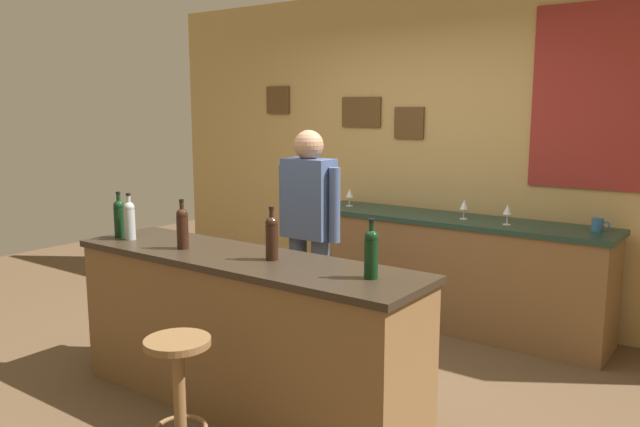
# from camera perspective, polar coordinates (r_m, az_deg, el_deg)

# --- Properties ---
(ground_plane) EXTENTS (10.00, 10.00, 0.00)m
(ground_plane) POSITION_cam_1_polar(r_m,az_deg,el_deg) (4.29, -3.04, -14.86)
(ground_plane) COLOR brown
(back_wall) EXTENTS (6.00, 0.09, 2.80)m
(back_wall) POSITION_cam_1_polar(r_m,az_deg,el_deg) (5.63, 10.24, 5.72)
(back_wall) COLOR tan
(back_wall) RESTS_ON ground_plane
(bar_counter) EXTENTS (2.30, 0.60, 0.92)m
(bar_counter) POSITION_cam_1_polar(r_m,az_deg,el_deg) (3.84, -6.93, -10.50)
(bar_counter) COLOR brown
(bar_counter) RESTS_ON ground_plane
(side_counter) EXTENTS (2.51, 0.56, 0.90)m
(side_counter) POSITION_cam_1_polar(r_m,az_deg,el_deg) (5.28, 11.78, -5.15)
(side_counter) COLOR brown
(side_counter) RESTS_ON ground_plane
(bartender) EXTENTS (0.52, 0.21, 1.62)m
(bartender) POSITION_cam_1_polar(r_m,az_deg,el_deg) (4.49, -1.01, -1.20)
(bartender) COLOR #384766
(bartender) RESTS_ON ground_plane
(bar_stool) EXTENTS (0.32, 0.32, 0.68)m
(bar_stool) POSITION_cam_1_polar(r_m,az_deg,el_deg) (3.24, -12.60, -14.61)
(bar_stool) COLOR brown
(bar_stool) RESTS_ON ground_plane
(wine_bottle_a) EXTENTS (0.07, 0.07, 0.31)m
(wine_bottle_a) POSITION_cam_1_polar(r_m,az_deg,el_deg) (4.39, -17.64, -0.31)
(wine_bottle_a) COLOR black
(wine_bottle_a) RESTS_ON bar_counter
(wine_bottle_b) EXTENTS (0.07, 0.07, 0.31)m
(wine_bottle_b) POSITION_cam_1_polar(r_m,az_deg,el_deg) (4.29, -16.80, -0.48)
(wine_bottle_b) COLOR #999E99
(wine_bottle_b) RESTS_ON bar_counter
(wine_bottle_c) EXTENTS (0.07, 0.07, 0.31)m
(wine_bottle_c) POSITION_cam_1_polar(r_m,az_deg,el_deg) (3.93, -12.30, -1.18)
(wine_bottle_c) COLOR black
(wine_bottle_c) RESTS_ON bar_counter
(wine_bottle_d) EXTENTS (0.07, 0.07, 0.31)m
(wine_bottle_d) POSITION_cam_1_polar(r_m,az_deg,el_deg) (3.57, -4.37, -2.06)
(wine_bottle_d) COLOR black
(wine_bottle_d) RESTS_ON bar_counter
(wine_bottle_e) EXTENTS (0.07, 0.07, 0.31)m
(wine_bottle_e) POSITION_cam_1_polar(r_m,az_deg,el_deg) (3.19, 4.64, -3.48)
(wine_bottle_e) COLOR black
(wine_bottle_e) RESTS_ON bar_counter
(wine_glass_a) EXTENTS (0.07, 0.07, 0.16)m
(wine_glass_a) POSITION_cam_1_polar(r_m,az_deg,el_deg) (5.66, 2.67, 1.78)
(wine_glass_a) COLOR silver
(wine_glass_a) RESTS_ON side_counter
(wine_glass_b) EXTENTS (0.07, 0.07, 0.16)m
(wine_glass_b) POSITION_cam_1_polar(r_m,az_deg,el_deg) (5.11, 12.86, 0.72)
(wine_glass_b) COLOR silver
(wine_glass_b) RESTS_ON side_counter
(wine_glass_c) EXTENTS (0.07, 0.07, 0.16)m
(wine_glass_c) POSITION_cam_1_polar(r_m,az_deg,el_deg) (4.95, 16.55, 0.28)
(wine_glass_c) COLOR silver
(wine_glass_c) RESTS_ON side_counter
(coffee_mug) EXTENTS (0.12, 0.08, 0.09)m
(coffee_mug) POSITION_cam_1_polar(r_m,az_deg,el_deg) (4.92, 23.77, -0.94)
(coffee_mug) COLOR #336699
(coffee_mug) RESTS_ON side_counter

